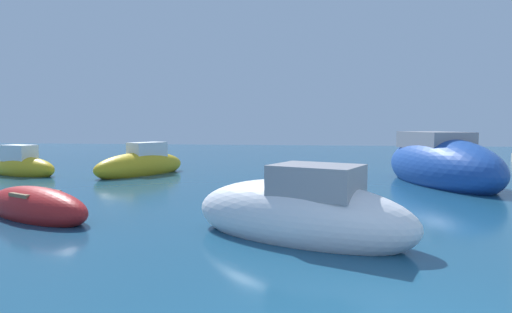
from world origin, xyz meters
TOP-DOWN VIEW (x-y plane):
  - moored_boat_0 at (3.41, 12.14)m, footprint 4.00×6.60m
  - moored_boat_2 at (-8.44, 13.15)m, footprint 3.27×4.64m
  - moored_boat_3 at (-1.30, 4.04)m, footprint 4.68×3.12m
  - moored_boat_4 at (-13.28, 12.16)m, footprint 3.56×1.99m
  - moored_boat_5 at (-7.30, 4.82)m, footprint 3.59×2.32m

SIDE VIEW (x-z plane):
  - moored_boat_5 at x=-7.30m, z-range -0.21..0.73m
  - moored_boat_4 at x=-13.28m, z-range -0.37..1.14m
  - moored_boat_2 at x=-8.44m, z-range -0.41..1.24m
  - moored_boat_3 at x=-1.30m, z-range -0.40..1.32m
  - moored_boat_0 at x=3.41m, z-range -0.51..1.85m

